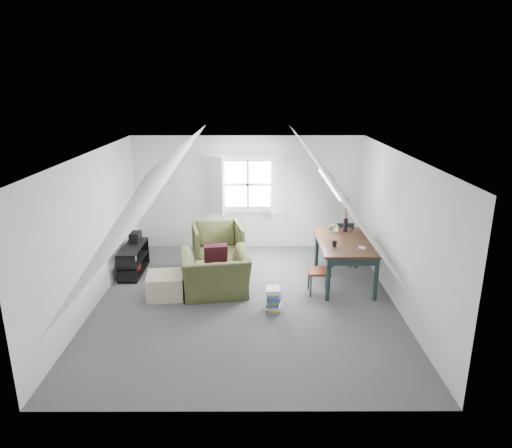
{
  "coord_description": "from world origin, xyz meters",
  "views": [
    {
      "loc": [
        0.16,
        -7.05,
        3.53
      ],
      "look_at": [
        0.17,
        0.6,
        1.19
      ],
      "focal_mm": 32.0,
      "sensor_mm": 36.0,
      "label": 1
    }
  ],
  "objects_px": {
    "dining_chair_far": "(341,242)",
    "armchair_far": "(218,266)",
    "ottoman": "(165,285)",
    "dining_table": "(345,246)",
    "magazine_stack": "(273,299)",
    "armchair_near": "(216,293)",
    "media_shelf": "(133,261)",
    "dining_chair_near": "(321,271)"
  },
  "relations": [
    {
      "from": "armchair_near",
      "to": "dining_chair_far",
      "type": "distance_m",
      "value": 2.82
    },
    {
      "from": "media_shelf",
      "to": "dining_chair_far",
      "type": "bearing_deg",
      "value": 9.36
    },
    {
      "from": "armchair_far",
      "to": "dining_table",
      "type": "distance_m",
      "value": 2.63
    },
    {
      "from": "armchair_near",
      "to": "dining_chair_far",
      "type": "xyz_separation_m",
      "value": [
        2.44,
        1.33,
        0.49
      ]
    },
    {
      "from": "armchair_near",
      "to": "ottoman",
      "type": "distance_m",
      "value": 0.89
    },
    {
      "from": "ottoman",
      "to": "dining_chair_far",
      "type": "distance_m",
      "value": 3.61
    },
    {
      "from": "ottoman",
      "to": "dining_table",
      "type": "distance_m",
      "value": 3.28
    },
    {
      "from": "media_shelf",
      "to": "armchair_far",
      "type": "bearing_deg",
      "value": 16.69
    },
    {
      "from": "media_shelf",
      "to": "magazine_stack",
      "type": "height_order",
      "value": "media_shelf"
    },
    {
      "from": "dining_table",
      "to": "dining_chair_far",
      "type": "distance_m",
      "value": 0.91
    },
    {
      "from": "armchair_near",
      "to": "dining_chair_far",
      "type": "relative_size",
      "value": 1.23
    },
    {
      "from": "armchair_near",
      "to": "dining_chair_far",
      "type": "bearing_deg",
      "value": -160.86
    },
    {
      "from": "armchair_near",
      "to": "magazine_stack",
      "type": "relative_size",
      "value": 3.06
    },
    {
      "from": "ottoman",
      "to": "magazine_stack",
      "type": "distance_m",
      "value": 1.92
    },
    {
      "from": "armchair_far",
      "to": "dining_chair_near",
      "type": "height_order",
      "value": "dining_chair_near"
    },
    {
      "from": "armchair_near",
      "to": "dining_chair_far",
      "type": "height_order",
      "value": "dining_chair_far"
    },
    {
      "from": "armchair_near",
      "to": "dining_table",
      "type": "bearing_deg",
      "value": -178.36
    },
    {
      "from": "magazine_stack",
      "to": "armchair_near",
      "type": "bearing_deg",
      "value": 147.82
    },
    {
      "from": "dining_table",
      "to": "media_shelf",
      "type": "relative_size",
      "value": 1.53
    },
    {
      "from": "armchair_near",
      "to": "dining_chair_near",
      "type": "distance_m",
      "value": 1.89
    },
    {
      "from": "ottoman",
      "to": "magazine_stack",
      "type": "height_order",
      "value": "ottoman"
    },
    {
      "from": "dining_chair_near",
      "to": "media_shelf",
      "type": "height_order",
      "value": "dining_chair_near"
    },
    {
      "from": "ottoman",
      "to": "magazine_stack",
      "type": "xyz_separation_m",
      "value": [
        1.85,
        -0.51,
        -0.01
      ]
    },
    {
      "from": "armchair_near",
      "to": "magazine_stack",
      "type": "xyz_separation_m",
      "value": [
        0.99,
        -0.62,
        0.19
      ]
    },
    {
      "from": "ottoman",
      "to": "dining_table",
      "type": "relative_size",
      "value": 0.37
    },
    {
      "from": "armchair_near",
      "to": "media_shelf",
      "type": "distance_m",
      "value": 1.92
    },
    {
      "from": "ottoman",
      "to": "dining_chair_far",
      "type": "bearing_deg",
      "value": 23.56
    },
    {
      "from": "dining_chair_far",
      "to": "armchair_far",
      "type": "bearing_deg",
      "value": 19.64
    },
    {
      "from": "armchair_far",
      "to": "dining_table",
      "type": "xyz_separation_m",
      "value": [
        2.39,
        -0.83,
        0.71
      ]
    },
    {
      "from": "magazine_stack",
      "to": "dining_chair_near",
      "type": "bearing_deg",
      "value": 36.98
    },
    {
      "from": "media_shelf",
      "to": "dining_chair_near",
      "type": "bearing_deg",
      "value": -10.63
    },
    {
      "from": "dining_chair_near",
      "to": "magazine_stack",
      "type": "relative_size",
      "value": 2.14
    },
    {
      "from": "dining_chair_near",
      "to": "magazine_stack",
      "type": "bearing_deg",
      "value": -68.08
    },
    {
      "from": "armchair_far",
      "to": "dining_table",
      "type": "height_order",
      "value": "dining_table"
    },
    {
      "from": "armchair_near",
      "to": "ottoman",
      "type": "relative_size",
      "value": 1.89
    },
    {
      "from": "ottoman",
      "to": "dining_table",
      "type": "bearing_deg",
      "value": 10.06
    },
    {
      "from": "dining_table",
      "to": "dining_chair_far",
      "type": "height_order",
      "value": "dining_chair_far"
    },
    {
      "from": "dining_table",
      "to": "media_shelf",
      "type": "xyz_separation_m",
      "value": [
        -4.01,
        0.45,
        -0.47
      ]
    },
    {
      "from": "dining_chair_far",
      "to": "dining_chair_near",
      "type": "height_order",
      "value": "dining_chair_far"
    },
    {
      "from": "media_shelf",
      "to": "magazine_stack",
      "type": "xyz_separation_m",
      "value": [
        2.66,
        -1.53,
        -0.06
      ]
    },
    {
      "from": "ottoman",
      "to": "dining_table",
      "type": "height_order",
      "value": "dining_table"
    },
    {
      "from": "dining_table",
      "to": "media_shelf",
      "type": "height_order",
      "value": "dining_table"
    }
  ]
}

